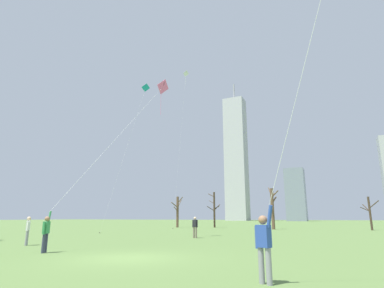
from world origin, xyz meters
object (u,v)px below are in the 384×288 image
object	(u,v)px
kite_flyer_midfield_right_pink	(88,180)
kite_flyer_midfield_center_orange	(288,146)
distant_kite_high_overhead_white	(185,87)
bare_tree_center	(177,211)
bare_tree_rightmost	(370,212)
distant_kite_drifting_right_teal	(143,97)
bystander_far_off_by_trees	(28,229)
bystander_strolling_midfield	(195,226)
bare_tree_leftmost	(273,207)
bare_tree_right_of_center	(214,209)

from	to	relation	value
kite_flyer_midfield_right_pink	kite_flyer_midfield_center_orange	bearing A→B (deg)	-25.39
distant_kite_high_overhead_white	bare_tree_center	xyz separation A→B (m)	(-3.10, 3.86, -19.73)
bare_tree_rightmost	distant_kite_drifting_right_teal	bearing A→B (deg)	-146.15
bystander_far_off_by_trees	distant_kite_high_overhead_white	size ratio (longest dim) A/B	0.06
kite_flyer_midfield_center_orange	bare_tree_rightmost	size ratio (longest dim) A/B	4.34
bare_tree_rightmost	bystander_strolling_midfield	bearing A→B (deg)	-121.24
bystander_strolling_midfield	bare_tree_leftmost	size ratio (longest dim) A/B	0.28
kite_flyer_midfield_right_pink	bare_tree_center	size ratio (longest dim) A/B	2.71
kite_flyer_midfield_center_orange	bystander_strolling_midfield	size ratio (longest dim) A/B	11.19
distant_kite_drifting_right_teal	bare_tree_right_of_center	size ratio (longest dim) A/B	3.17
kite_flyer_midfield_right_pink	bystander_strolling_midfield	distance (m)	10.44
distant_kite_high_overhead_white	bare_tree_leftmost	world-z (taller)	distant_kite_high_overhead_white
bare_tree_leftmost	bare_tree_right_of_center	xyz separation A→B (m)	(-10.08, 4.11, -0.05)
kite_flyer_midfield_center_orange	bystander_far_off_by_trees	size ratio (longest dim) A/B	11.19
bystander_far_off_by_trees	bare_tree_center	xyz separation A→B (m)	(-7.37, 33.40, 1.73)
bystander_strolling_midfield	distant_kite_drifting_right_teal	bearing A→B (deg)	145.39
bystander_far_off_by_trees	bare_tree_right_of_center	size ratio (longest dim) A/B	0.29
bystander_strolling_midfield	bystander_far_off_by_trees	distance (m)	11.81
distant_kite_drifting_right_teal	bare_tree_leftmost	world-z (taller)	distant_kite_drifting_right_teal
distant_kite_drifting_right_teal	bare_tree_leftmost	bearing A→B (deg)	49.00
bystander_strolling_midfield	bare_tree_center	world-z (taller)	bare_tree_center
distant_kite_drifting_right_teal	bystander_far_off_by_trees	bearing A→B (deg)	-76.96
bare_tree_rightmost	bare_tree_leftmost	bearing A→B (deg)	-170.38
distant_kite_drifting_right_teal	distant_kite_high_overhead_white	bearing A→B (deg)	91.50
kite_flyer_midfield_right_pink	bare_tree_right_of_center	distance (m)	35.61
kite_flyer_midfield_center_orange	kite_flyer_midfield_right_pink	distance (m)	12.69
bare_tree_leftmost	bare_tree_rightmost	world-z (taller)	bare_tree_leftmost
kite_flyer_midfield_center_orange	bare_tree_right_of_center	bearing A→B (deg)	112.96
kite_flyer_midfield_center_orange	distant_kite_drifting_right_teal	size ratio (longest dim) A/B	1.02
bare_tree_center	bare_tree_rightmost	world-z (taller)	bare_tree_center
bystander_strolling_midfield	kite_flyer_midfield_center_orange	bearing A→B (deg)	-58.54
bystander_strolling_midfield	bare_tree_center	xyz separation A→B (m)	(-13.52, 23.32, 1.73)
bare_tree_leftmost	bare_tree_right_of_center	size ratio (longest dim) A/B	1.03
bystander_far_off_by_trees	distant_kite_high_overhead_white	distance (m)	36.76
distant_kite_drifting_right_teal	bare_tree_rightmost	distance (m)	32.14
bystander_far_off_by_trees	bare_tree_right_of_center	bearing A→B (deg)	92.72
bystander_strolling_midfield	distant_kite_high_overhead_white	bearing A→B (deg)	118.17
bare_tree_rightmost	distant_kite_high_overhead_white	bearing A→B (deg)	-171.39
bare_tree_center	bare_tree_right_of_center	distance (m)	6.03
bare_tree_leftmost	bystander_strolling_midfield	bearing A→B (deg)	-96.06
kite_flyer_midfield_center_orange	distant_kite_drifting_right_teal	bearing A→B (deg)	131.15
kite_flyer_midfield_center_orange	bare_tree_right_of_center	world-z (taller)	kite_flyer_midfield_center_orange
bare_tree_center	bare_tree_leftmost	world-z (taller)	bare_tree_leftmost
kite_flyer_midfield_right_pink	bare_tree_center	distance (m)	35.11
bare_tree_right_of_center	distant_kite_drifting_right_teal	bearing A→B (deg)	-97.06
distant_kite_high_overhead_white	bystander_strolling_midfield	bearing A→B (deg)	-61.83
bare_tree_leftmost	bare_tree_right_of_center	world-z (taller)	bare_tree_leftmost
bystander_far_off_by_trees	bystander_strolling_midfield	bearing A→B (deg)	58.62
kite_flyer_midfield_center_orange	distant_kite_drifting_right_teal	distance (m)	32.14
kite_flyer_midfield_center_orange	bare_tree_leftmost	xyz separation A→B (m)	(-7.12, 36.47, -0.33)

